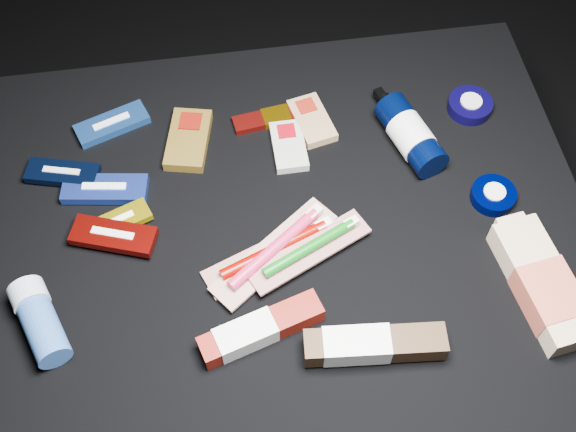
{
  "coord_description": "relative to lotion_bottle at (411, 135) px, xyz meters",
  "views": [
    {
      "loc": [
        -0.07,
        -0.57,
        1.37
      ],
      "look_at": [
        0.01,
        0.01,
        0.42
      ],
      "focal_mm": 45.0,
      "sensor_mm": 36.0,
      "label": 1
    }
  ],
  "objects": [
    {
      "name": "luna_bar_3",
      "position": [
        -0.48,
        -0.09,
        -0.02
      ],
      "size": [
        0.11,
        0.07,
        0.01
      ],
      "rotation": [
        0.0,
        0.0,
        0.36
      ],
      "color": "#D5BE0B",
      "rests_on": "cloth_table"
    },
    {
      "name": "deodorant_stick",
      "position": [
        -0.6,
        -0.24,
        -0.0
      ],
      "size": [
        0.09,
        0.14,
        0.05
      ],
      "rotation": [
        0.0,
        0.0,
        0.37
      ],
      "color": "#2B5191",
      "rests_on": "cloth_table"
    },
    {
      "name": "power_bar",
      "position": [
        -0.22,
        0.09,
        -0.02
      ],
      "size": [
        0.12,
        0.05,
        0.01
      ],
      "rotation": [
        0.0,
        0.0,
        0.14
      ],
      "color": "maroon",
      "rests_on": "cloth_table"
    },
    {
      "name": "luna_bar_1",
      "position": [
        -0.5,
        -0.02,
        -0.02
      ],
      "size": [
        0.14,
        0.07,
        0.02
      ],
      "rotation": [
        0.0,
        0.0,
        -0.15
      ],
      "color": "#2543BA",
      "rests_on": "cloth_table"
    },
    {
      "name": "luna_bar_0",
      "position": [
        -0.49,
        0.11,
        -0.02
      ],
      "size": [
        0.13,
        0.09,
        0.02
      ],
      "rotation": [
        0.0,
        0.0,
        0.35
      ],
      "color": "blue",
      "rests_on": "cloth_table"
    },
    {
      "name": "luna_bar_4",
      "position": [
        -0.49,
        -0.11,
        -0.01
      ],
      "size": [
        0.14,
        0.09,
        0.02
      ],
      "rotation": [
        0.0,
        0.0,
        -0.34
      ],
      "color": "#720A06",
      "rests_on": "cloth_table"
    },
    {
      "name": "ground",
      "position": [
        -0.24,
        -0.13,
        -0.43
      ],
      "size": [
        3.0,
        3.0,
        0.0
      ],
      "primitive_type": "plane",
      "color": "black",
      "rests_on": "ground"
    },
    {
      "name": "lotion_bottle",
      "position": [
        0.0,
        0.0,
        0.0
      ],
      "size": [
        0.1,
        0.19,
        0.06
      ],
      "rotation": [
        0.0,
        0.0,
        0.29
      ],
      "color": "black",
      "rests_on": "cloth_table"
    },
    {
      "name": "toothbrush_pack_1",
      "position": [
        -0.25,
        -0.17,
        -0.01
      ],
      "size": [
        0.21,
        0.18,
        0.03
      ],
      "rotation": [
        0.0,
        0.0,
        0.64
      ],
      "color": "silver",
      "rests_on": "cloth_table"
    },
    {
      "name": "toothbrush_pack_2",
      "position": [
        -0.2,
        -0.18,
        -0.01
      ],
      "size": [
        0.2,
        0.13,
        0.02
      ],
      "rotation": [
        0.0,
        0.0,
        0.43
      ],
      "color": "#ACA59F",
      "rests_on": "cloth_table"
    },
    {
      "name": "clif_bar_0",
      "position": [
        -0.36,
        0.06,
        -0.02
      ],
      "size": [
        0.09,
        0.13,
        0.02
      ],
      "rotation": [
        0.0,
        0.0,
        -0.23
      ],
      "color": "#564114",
      "rests_on": "cloth_table"
    },
    {
      "name": "cream_tin_upper",
      "position": [
        0.12,
        0.06,
        -0.02
      ],
      "size": [
        0.08,
        0.08,
        0.02
      ],
      "rotation": [
        0.0,
        0.0,
        -0.21
      ],
      "color": "black",
      "rests_on": "cloth_table"
    },
    {
      "name": "clif_bar_1",
      "position": [
        -0.2,
        0.03,
        -0.02
      ],
      "size": [
        0.05,
        0.1,
        0.02
      ],
      "rotation": [
        0.0,
        0.0,
        0.0
      ],
      "color": "#AAABA3",
      "rests_on": "cloth_table"
    },
    {
      "name": "cloth_table",
      "position": [
        -0.24,
        -0.13,
        -0.23
      ],
      "size": [
        0.98,
        0.78,
        0.4
      ],
      "primitive_type": "cube",
      "color": "black",
      "rests_on": "ground"
    },
    {
      "name": "clif_bar_2",
      "position": [
        -0.15,
        0.08,
        -0.02
      ],
      "size": [
        0.08,
        0.11,
        0.02
      ],
      "rotation": [
        0.0,
        0.0,
        0.22
      ],
      "color": "#9C7A50",
      "rests_on": "cloth_table"
    },
    {
      "name": "toothbrush_pack_0",
      "position": [
        -0.25,
        -0.17,
        -0.02
      ],
      "size": [
        0.23,
        0.13,
        0.03
      ],
      "rotation": [
        0.0,
        0.0,
        0.37
      ],
      "color": "#AFA8A2",
      "rests_on": "cloth_table"
    },
    {
      "name": "toothpaste_carton_green",
      "position": [
        -0.14,
        -0.35,
        -0.01
      ],
      "size": [
        0.2,
        0.06,
        0.04
      ],
      "rotation": [
        0.0,
        0.0,
        -0.09
      ],
      "color": "#332011",
      "rests_on": "cloth_table"
    },
    {
      "name": "toothpaste_carton_red",
      "position": [
        -0.3,
        -0.3,
        -0.01
      ],
      "size": [
        0.19,
        0.09,
        0.04
      ],
      "rotation": [
        0.0,
        0.0,
        0.29
      ],
      "color": "maroon",
      "rests_on": "cloth_table"
    },
    {
      "name": "luna_bar_2",
      "position": [
        -0.57,
        0.02,
        -0.02
      ],
      "size": [
        0.12,
        0.07,
        0.02
      ],
      "rotation": [
        0.0,
        0.0,
        -0.27
      ],
      "color": "black",
      "rests_on": "cloth_table"
    },
    {
      "name": "bodywash_bottle",
      "position": [
        0.13,
        -0.29,
        -0.01
      ],
      "size": [
        0.1,
        0.22,
        0.04
      ],
      "rotation": [
        0.0,
        0.0,
        0.15
      ],
      "color": "tan",
      "rests_on": "cloth_table"
    },
    {
      "name": "cream_tin_lower",
      "position": [
        0.11,
        -0.12,
        -0.02
      ],
      "size": [
        0.07,
        0.07,
        0.02
      ],
      "rotation": [
        0.0,
        0.0,
        0.01
      ],
      "color": "black",
      "rests_on": "cloth_table"
    }
  ]
}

